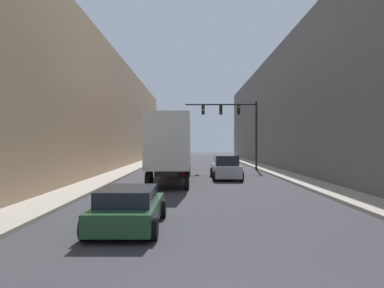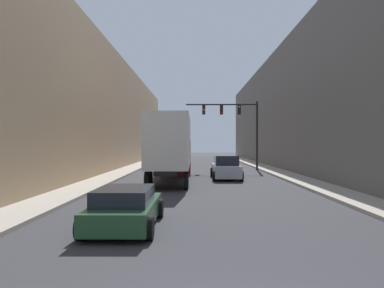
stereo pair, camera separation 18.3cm
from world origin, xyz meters
The scene contains 8 objects.
sidewalk_right centered at (6.73, 30.00, 0.07)m, with size 2.00×80.00×0.15m.
sidewalk_left centered at (-6.73, 30.00, 0.07)m, with size 2.00×80.00×0.15m.
building_right centered at (10.73, 30.00, 6.03)m, with size 6.00×80.00×12.06m.
building_left centered at (-10.73, 30.00, 5.60)m, with size 6.00×80.00×11.20m.
semi_truck centered at (-2.01, 20.98, 2.37)m, with size 2.46×11.76×4.28m.
sedan_car centered at (-2.57, 7.15, 0.60)m, with size 2.04×4.32×1.23m.
suv_car centered at (1.80, 22.77, 0.80)m, with size 2.06×4.79×1.70m.
traffic_signal_gantry centered at (3.72, 31.94, 4.75)m, with size 6.96×0.35×6.62m.
Camera 2 is at (-0.46, -4.22, 2.57)m, focal length 35.00 mm.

